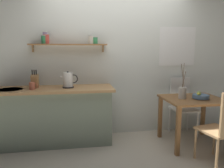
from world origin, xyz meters
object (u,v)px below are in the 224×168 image
knife_block (35,81)px  dining_chair_near (223,126)px  dining_table (193,106)px  fruit_bowl (200,96)px  twig_vase (182,92)px  dining_chair_far (182,103)px  coffee_mug_by_sink (32,86)px  electric_kettle (68,80)px

knife_block → dining_chair_near: bearing=-24.8°
dining_table → knife_block: knife_block is taller
dining_table → dining_chair_near: 0.70m
dining_chair_near → fruit_bowl: (0.05, 0.64, 0.25)m
twig_vase → knife_block: bearing=169.3°
dining_chair_far → coffee_mug_by_sink: coffee_mug_by_sink is taller
coffee_mug_by_sink → twig_vase: bearing=-6.2°
fruit_bowl → dining_chair_far: bearing=92.7°
fruit_bowl → electric_kettle: 2.04m
twig_vase → dining_chair_far: bearing=63.1°
dining_chair_far → fruit_bowl: 0.59m
fruit_bowl → twig_vase: size_ratio=0.45×
dining_table → dining_chair_far: (0.06, 0.48, -0.08)m
twig_vase → electric_kettle: (-1.73, 0.33, 0.18)m
dining_chair_near → twig_vase: 0.80m
coffee_mug_by_sink → dining_chair_far: bearing=5.1°
dining_chair_far → twig_vase: bearing=-116.9°
twig_vase → coffee_mug_by_sink: size_ratio=4.27×
fruit_bowl → electric_kettle: size_ratio=0.93×
electric_kettle → fruit_bowl: bearing=-11.2°
dining_chair_far → electric_kettle: 2.03m
twig_vase → coffee_mug_by_sink: 2.27m
twig_vase → dining_chair_near: bearing=-73.7°
twig_vase → dining_table: bearing=-3.8°
dining_chair_near → dining_chair_far: dining_chair_near is taller
knife_block → dining_table: bearing=-10.2°
knife_block → coffee_mug_by_sink: 0.19m
electric_kettle → coffee_mug_by_sink: bearing=-171.1°
dining_chair_near → electric_kettle: 2.25m
fruit_bowl → coffee_mug_by_sink: (-2.51, 0.31, 0.17)m
fruit_bowl → electric_kettle: electric_kettle is taller
fruit_bowl → twig_vase: twig_vase is taller
fruit_bowl → coffee_mug_by_sink: size_ratio=1.93×
knife_block → electric_kettle: bearing=-10.7°
electric_kettle → knife_block: (-0.51, 0.10, -0.01)m
dining_table → electric_kettle: 1.98m
dining_chair_far → electric_kettle: electric_kettle is taller
dining_chair_near → coffee_mug_by_sink: coffee_mug_by_sink is taller
dining_table → twig_vase: bearing=176.2°
electric_kettle → twig_vase: bearing=-10.7°
dining_table → dining_chair_near: size_ratio=0.89×
dining_chair_far → electric_kettle: size_ratio=3.75×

